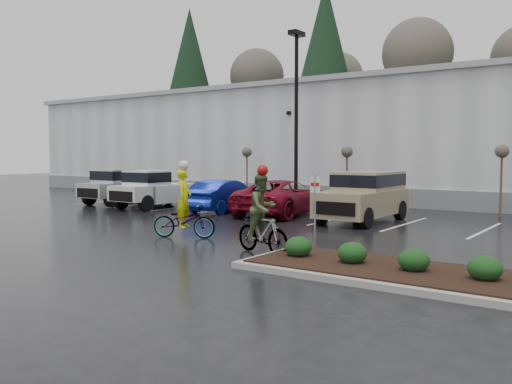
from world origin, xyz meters
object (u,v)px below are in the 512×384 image
Objects in this scene: car_red at (283,197)px; lamppost at (296,99)px; cyclist_olive at (262,222)px; pickup_silver at (126,186)px; car_blue at (224,196)px; suv_tan at (363,197)px; pickup_white at (160,189)px; sapling_west at (247,155)px; cyclist_hivis at (184,214)px; sapling_east at (502,155)px; fire_lane_sign at (315,204)px; sapling_mid at (347,155)px.

lamppost is at bearing -72.01° from car_red.
cyclist_olive reaches higher than car_red.
pickup_silver is 1.11× the size of car_blue.
lamppost is 8.53m from suv_tan.
pickup_white reaches higher than car_blue.
pickup_silver is (-4.47, -5.38, -1.75)m from sapling_west.
suv_tan is 1.99× the size of cyclist_hivis.
pickup_white is at bearing -176.83° from suv_tan.
sapling_east is at bearing 50.92° from suv_tan.
cyclist_hivis is (8.09, -6.79, -0.19)m from pickup_white.
sapling_west is at bearing 151.93° from suv_tan.
fire_lane_sign reaches higher than pickup_white.
cyclist_hivis is (4.09, -7.18, 0.01)m from car_blue.
car_red is at bearing 127.79° from fire_lane_sign.
cyclist_olive reaches higher than suv_tan.
pickup_silver is at bearing -153.88° from sapling_mid.
sapling_west reaches higher than fire_lane_sign.
pickup_silver is 1.00× the size of pickup_white.
lamppost reaches higher than car_red.
suv_tan is 8.32m from cyclist_olive.
sapling_west is 7.90m from car_red.
lamppost is at bearing 143.88° from suv_tan.
pickup_white is (-1.34, -5.82, -1.75)m from sapling_west.
sapling_west reaches higher than cyclist_olive.
car_blue is at bearing 1.61° from car_red.
car_red is 1.14× the size of suv_tan.
sapling_mid is at bearing 0.00° from sapling_west.
sapling_west is 1.00× the size of sapling_mid.
sapling_east is 1.25× the size of cyclist_hivis.
pickup_silver is at bearing 155.48° from fire_lane_sign.
cyclist_hivis reaches higher than fire_lane_sign.
sapling_mid is at bearing 21.80° from lamppost.
lamppost is 5.07m from sapling_west.
cyclist_olive is at bearing 113.53° from car_red.
pickup_white is at bearing 0.03° from car_blue.
car_blue is 0.92× the size of suv_tan.
cyclist_olive is (4.03, -13.50, -1.83)m from sapling_mid.
cyclist_hivis is (0.97, -7.59, -0.02)m from car_red.
lamppost is 1.77× the size of pickup_white.
car_red is at bearing -178.13° from car_blue.
suv_tan is at bearing 17.20° from cyclist_olive.
sapling_west reaches higher than suv_tan.
car_red is 7.65m from cyclist_hivis.
cyclist_hivis reaches higher than car_red.
sapling_mid is 1.29× the size of cyclist_olive.
lamppost is 1.97× the size of car_blue.
sapling_west is at bearing 4.47° from cyclist_hivis.
suv_tan is (14.24, 0.17, 0.05)m from pickup_silver.
sapling_east is 1.45× the size of fire_lane_sign.
pickup_silver is (-18.47, -5.38, -1.75)m from sapling_east.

